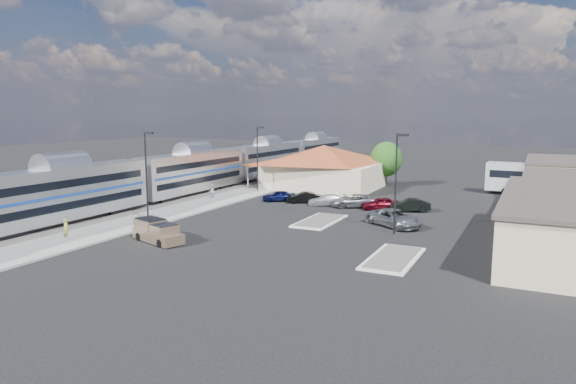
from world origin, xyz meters
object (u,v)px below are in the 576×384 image
at_px(pickup_truck, 158,232).
at_px(suv, 394,218).
at_px(coach_bus, 540,178).
at_px(station_depot, 324,167).

xyz_separation_m(pickup_truck, suv, (16.27, 14.64, -0.04)).
bearing_deg(coach_bus, suv, 158.49).
height_order(station_depot, suv, station_depot).
relative_size(pickup_truck, coach_bus, 0.42).
distance_m(station_depot, coach_bus, 28.69).
bearing_deg(suv, pickup_truck, 165.05).
bearing_deg(coach_bus, station_depot, 104.74).
relative_size(station_depot, coach_bus, 1.39).
bearing_deg(station_depot, suv, -53.00).
bearing_deg(station_depot, pickup_truck, -90.86).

